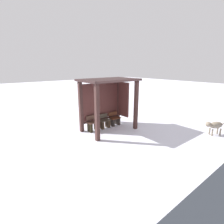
{
  "coord_description": "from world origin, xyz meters",
  "views": [
    {
      "loc": [
        -4.92,
        -6.32,
        3.08
      ],
      "look_at": [
        -0.15,
        -0.41,
        1.03
      ],
      "focal_mm": 27.53,
      "sensor_mm": 36.0,
      "label": 1
    }
  ],
  "objects_px": {
    "bench_center_inside": "(104,123)",
    "bench_right_inside": "(115,120)",
    "bus_shelter": "(108,94)",
    "bench_left_inside": "(93,125)",
    "dog": "(215,125)"
  },
  "relations": [
    {
      "from": "bench_center_inside",
      "to": "dog",
      "type": "distance_m",
      "value": 5.15
    },
    {
      "from": "bus_shelter",
      "to": "bench_center_inside",
      "type": "relative_size",
      "value": 3.74
    },
    {
      "from": "bench_center_inside",
      "to": "dog",
      "type": "bearing_deg",
      "value": -49.56
    },
    {
      "from": "bus_shelter",
      "to": "bench_left_inside",
      "type": "relative_size",
      "value": 3.51
    },
    {
      "from": "bench_right_inside",
      "to": "dog",
      "type": "distance_m",
      "value": 4.73
    },
    {
      "from": "dog",
      "to": "bench_center_inside",
      "type": "bearing_deg",
      "value": 130.44
    },
    {
      "from": "bench_center_inside",
      "to": "bench_right_inside",
      "type": "distance_m",
      "value": 0.68
    },
    {
      "from": "bus_shelter",
      "to": "bench_left_inside",
      "type": "bearing_deg",
      "value": 167.91
    },
    {
      "from": "bench_center_inside",
      "to": "dog",
      "type": "xyz_separation_m",
      "value": [
        3.34,
        -3.91,
        0.19
      ]
    },
    {
      "from": "bench_center_inside",
      "to": "bench_right_inside",
      "type": "height_order",
      "value": "bench_center_inside"
    },
    {
      "from": "bus_shelter",
      "to": "bench_left_inside",
      "type": "height_order",
      "value": "bus_shelter"
    },
    {
      "from": "dog",
      "to": "bench_left_inside",
      "type": "bearing_deg",
      "value": 135.76
    },
    {
      "from": "bench_right_inside",
      "to": "bus_shelter",
      "type": "bearing_deg",
      "value": -163.13
    },
    {
      "from": "bench_left_inside",
      "to": "bench_center_inside",
      "type": "relative_size",
      "value": 1.07
    },
    {
      "from": "bench_left_inside",
      "to": "bench_center_inside",
      "type": "bearing_deg",
      "value": 0.14
    }
  ]
}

